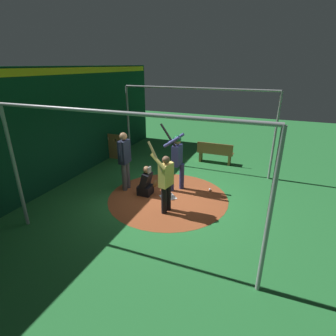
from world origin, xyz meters
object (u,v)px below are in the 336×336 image
Objects in this scene: visitor at (166,180)px; bat_rack at (112,147)px; baseball_0 at (146,180)px; catcher at (147,184)px; umpire at (125,158)px; batter at (177,157)px; bench at (215,153)px; baseball_1 at (210,190)px; home_plate at (168,197)px.

visitor is 4.91m from bat_rack.
catcher is at bearing -63.10° from baseball_0.
umpire is at bearing -49.18° from bat_rack.
batter is 1.80× the size of bat_rack.
visitor is 1.39× the size of bench.
visitor is 2.21m from baseball_0.
umpire is 24.90× the size of baseball_0.
umpire is 1.29m from baseball_0.
catcher is at bearing -151.54° from baseball_1.
umpire reaches higher than home_plate.
baseball_0 is (-1.14, 0.18, -1.04)m from batter.
umpire is at bearing -121.95° from bench.
home_plate is at bearing -34.69° from bat_rack.
bat_rack reaches higher than baseball_1.
baseball_0 and baseball_1 have the same top height.
home_plate is 0.20× the size of batter.
catcher is 12.51× the size of baseball_0.
home_plate is 5.68× the size of baseball_0.
catcher is 3.71m from bench.
bat_rack is at bearing 145.64° from baseball_0.
batter is 1.49m from baseball_1.
bench reaches higher than baseball_1.
baseball_0 is at bearing -123.56° from bench.
catcher is at bearing -111.03° from bench.
bat_rack reaches higher than home_plate.
catcher is at bearing -138.33° from batter.
bat_rack is at bearing 145.31° from home_plate.
batter reaches higher than bench.
baseball_1 is (2.51, 0.85, -1.00)m from umpire.
batter reaches higher than catcher.
bat_rack is at bearing 150.68° from visitor.
catcher reaches higher than baseball_0.
batter reaches higher than visitor.
batter reaches higher than baseball_1.
baseball_0 reaches higher than home_plate.
baseball_1 is at bearing 16.48° from batter.
catcher reaches higher than baseball_1.
bat_rack is 15.95× the size of baseball_1.
bench is at bearing 58.05° from umpire.
baseball_1 is (0.41, -2.52, -0.39)m from bench.
catcher is 1.03m from umpire.
baseball_0 is (2.39, -1.63, -0.44)m from bat_rack.
batter is at bearing 86.01° from home_plate.
catcher is 3.73m from bat_rack.
home_plate is at bearing -2.10° from umpire.
baseball_0 is (-1.34, 1.53, -0.87)m from visitor.
batter is at bearing -102.19° from bench.
baseball_1 is (1.74, 0.94, -0.32)m from catcher.
catcher reaches higher than home_plate.
bat_rack is (-3.49, 2.41, 0.48)m from home_plate.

